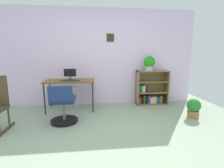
{
  "coord_description": "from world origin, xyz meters",
  "views": [
    {
      "loc": [
        -0.06,
        -2.23,
        1.31
      ],
      "look_at": [
        0.34,
        1.37,
        0.66
      ],
      "focal_mm": 26.61,
      "sensor_mm": 36.0,
      "label": 1
    }
  ],
  "objects_px": {
    "monitor": "(70,75)",
    "potted_plant_on_shelf": "(149,63)",
    "office_chair": "(63,107)",
    "bookshelf_low": "(151,90)",
    "desk": "(70,83)",
    "keyboard": "(70,81)",
    "potted_plant_floor": "(194,108)"
  },
  "relations": [
    {
      "from": "bookshelf_low",
      "to": "potted_plant_floor",
      "type": "bearing_deg",
      "value": -62.97
    },
    {
      "from": "monitor",
      "to": "desk",
      "type": "bearing_deg",
      "value": -97.16
    },
    {
      "from": "office_chair",
      "to": "potted_plant_on_shelf",
      "type": "height_order",
      "value": "potted_plant_on_shelf"
    },
    {
      "from": "monitor",
      "to": "potted_plant_floor",
      "type": "relative_size",
      "value": 0.69
    },
    {
      "from": "office_chair",
      "to": "potted_plant_on_shelf",
      "type": "relative_size",
      "value": 2.04
    },
    {
      "from": "keyboard",
      "to": "bookshelf_low",
      "type": "bearing_deg",
      "value": 11.24
    },
    {
      "from": "potted_plant_floor",
      "to": "keyboard",
      "type": "bearing_deg",
      "value": 165.47
    },
    {
      "from": "monitor",
      "to": "potted_plant_on_shelf",
      "type": "bearing_deg",
      "value": 5.29
    },
    {
      "from": "desk",
      "to": "potted_plant_on_shelf",
      "type": "xyz_separation_m",
      "value": [
        1.98,
        0.23,
        0.44
      ]
    },
    {
      "from": "bookshelf_low",
      "to": "potted_plant_on_shelf",
      "type": "height_order",
      "value": "potted_plant_on_shelf"
    },
    {
      "from": "potted_plant_on_shelf",
      "to": "potted_plant_floor",
      "type": "distance_m",
      "value": 1.5
    },
    {
      "from": "desk",
      "to": "keyboard",
      "type": "relative_size",
      "value": 2.57
    },
    {
      "from": "monitor",
      "to": "potted_plant_floor",
      "type": "xyz_separation_m",
      "value": [
        2.61,
        -0.84,
        -0.63
      ]
    },
    {
      "from": "office_chair",
      "to": "bookshelf_low",
      "type": "relative_size",
      "value": 0.85
    },
    {
      "from": "desk",
      "to": "monitor",
      "type": "distance_m",
      "value": 0.19
    },
    {
      "from": "office_chair",
      "to": "potted_plant_floor",
      "type": "height_order",
      "value": "office_chair"
    },
    {
      "from": "desk",
      "to": "keyboard",
      "type": "distance_m",
      "value": 0.15
    },
    {
      "from": "office_chair",
      "to": "bookshelf_low",
      "type": "distance_m",
      "value": 2.36
    },
    {
      "from": "desk",
      "to": "potted_plant_on_shelf",
      "type": "height_order",
      "value": "potted_plant_on_shelf"
    },
    {
      "from": "desk",
      "to": "keyboard",
      "type": "bearing_deg",
      "value": -76.74
    },
    {
      "from": "desk",
      "to": "potted_plant_on_shelf",
      "type": "distance_m",
      "value": 2.04
    },
    {
      "from": "keyboard",
      "to": "potted_plant_on_shelf",
      "type": "height_order",
      "value": "potted_plant_on_shelf"
    },
    {
      "from": "bookshelf_low",
      "to": "desk",
      "type": "bearing_deg",
      "value": -172.37
    },
    {
      "from": "bookshelf_low",
      "to": "potted_plant_floor",
      "type": "distance_m",
      "value": 1.22
    },
    {
      "from": "desk",
      "to": "potted_plant_floor",
      "type": "xyz_separation_m",
      "value": [
        2.62,
        -0.8,
        -0.45
      ]
    },
    {
      "from": "office_chair",
      "to": "potted_plant_floor",
      "type": "distance_m",
      "value": 2.65
    },
    {
      "from": "keyboard",
      "to": "potted_plant_floor",
      "type": "relative_size",
      "value": 1.09
    },
    {
      "from": "desk",
      "to": "office_chair",
      "type": "bearing_deg",
      "value": -92.45
    },
    {
      "from": "monitor",
      "to": "office_chair",
      "type": "xyz_separation_m",
      "value": [
        -0.04,
        -0.83,
        -0.51
      ]
    },
    {
      "from": "office_chair",
      "to": "bookshelf_low",
      "type": "xyz_separation_m",
      "value": [
        2.1,
        1.07,
        0.05
      ]
    },
    {
      "from": "keyboard",
      "to": "potted_plant_floor",
      "type": "bearing_deg",
      "value": -14.53
    },
    {
      "from": "monitor",
      "to": "potted_plant_floor",
      "type": "distance_m",
      "value": 2.81
    }
  ]
}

